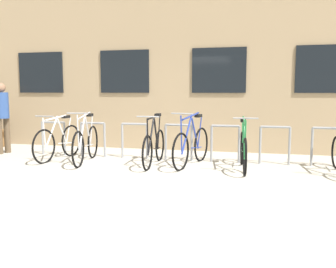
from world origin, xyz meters
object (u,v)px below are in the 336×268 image
Objects in this scene: bicycle_white at (58,141)px; bicycle_black at (154,146)px; bicycle_blue at (192,145)px; person_browsing at (2,113)px; bicycle_green at (243,149)px; bicycle_silver at (86,143)px.

bicycle_white is 2.22m from bicycle_black.
bicycle_blue is (2.96, 0.01, 0.01)m from bicycle_white.
person_browsing is at bearing 167.45° from bicycle_white.
bicycle_blue is (-1.03, 0.13, 0.02)m from bicycle_green.
bicycle_silver is at bearing -179.05° from bicycle_green.
bicycle_black is 3.97m from person_browsing.
bicycle_green is (1.77, 0.00, -0.00)m from bicycle_black.
bicycle_green is (3.24, 0.05, -0.02)m from bicycle_silver.
person_browsing is at bearing 174.99° from bicycle_green.
bicycle_silver is 1.05× the size of bicycle_black.
bicycle_black is 0.97× the size of bicycle_blue.
bicycle_white is 1.00× the size of bicycle_black.
bicycle_silver is 1.47m from bicycle_black.
bicycle_blue is (2.22, 0.19, -0.00)m from bicycle_silver.
bicycle_white is 3.99m from bicycle_green.
bicycle_green is at bearing -7.34° from bicycle_blue.
bicycle_black is 1.77m from bicycle_green.
bicycle_silver reaches higher than bicycle_black.
bicycle_blue is 4.69m from person_browsing.
bicycle_silver is 2.55m from person_browsing.
bicycle_black reaches higher than bicycle_white.
bicycle_silver is 2.23m from bicycle_blue.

